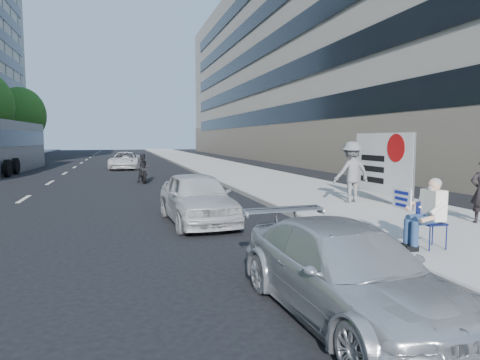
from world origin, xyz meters
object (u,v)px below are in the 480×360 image
object	(u,v)px
parked_sedan	(346,272)
bus	(3,147)
white_sedan_near	(197,197)
seated_protester	(426,210)
protest_banner	(382,163)
motorcycle	(143,170)
jogger	(351,172)
white_sedan_far	(125,161)

from	to	relation	value
parked_sedan	bus	size ratio (longest dim) A/B	0.32
white_sedan_near	seated_protester	bearing A→B (deg)	-53.77
protest_banner	motorcycle	bearing A→B (deg)	123.94
protest_banner	white_sedan_near	world-z (taller)	protest_banner
motorcycle	parked_sedan	bearing A→B (deg)	-88.69
motorcycle	white_sedan_near	bearing A→B (deg)	-89.54
protest_banner	white_sedan_near	distance (m)	6.10
jogger	white_sedan_near	distance (m)	5.35
protest_banner	motorcycle	size ratio (longest dim) A/B	1.50
seated_protester	white_sedan_near	world-z (taller)	seated_protester
protest_banner	white_sedan_near	size ratio (longest dim) A/B	0.79
jogger	motorcycle	xyz separation A→B (m)	(-5.97, 9.66, -0.48)
seated_protester	jogger	distance (m)	5.78
protest_banner	white_sedan_far	distance (m)	21.45
seated_protester	white_sedan_near	distance (m)	5.54
jogger	protest_banner	xyz separation A→B (m)	(0.82, -0.43, 0.28)
seated_protester	white_sedan_far	bearing A→B (deg)	101.39
protest_banner	motorcycle	world-z (taller)	protest_banner
protest_banner	white_sedan_near	xyz separation A→B (m)	(-6.00, -0.81, -0.74)
white_sedan_near	protest_banner	bearing A→B (deg)	4.61
motorcycle	bus	distance (m)	12.85
jogger	protest_banner	size ratio (longest dim) A/B	0.63
motorcycle	protest_banner	bearing A→B (deg)	-59.77
parked_sedan	motorcycle	world-z (taller)	motorcycle
white_sedan_near	white_sedan_far	size ratio (longest dim) A/B	0.88
seated_protester	protest_banner	size ratio (longest dim) A/B	0.43
bus	white_sedan_far	bearing A→B (deg)	5.92
protest_banner	bus	size ratio (longest dim) A/B	0.25
seated_protester	white_sedan_far	size ratio (longest dim) A/B	0.30
seated_protester	bus	bearing A→B (deg)	117.38
protest_banner	motorcycle	distance (m)	12.19
protest_banner	white_sedan_far	size ratio (longest dim) A/B	0.70
protest_banner	bus	xyz separation A→B (m)	(-15.31, 19.66, 0.23)
white_sedan_near	jogger	bearing A→B (deg)	10.40
seated_protester	parked_sedan	size ratio (longest dim) A/B	0.34
jogger	motorcycle	bearing A→B (deg)	-62.69
white_sedan_far	bus	xyz separation A→B (m)	(-7.75, -0.40, 1.03)
protest_banner	jogger	bearing A→B (deg)	152.17
seated_protester	jogger	xyz separation A→B (m)	(1.67, 5.53, 0.24)
motorcycle	white_sedan_far	bearing A→B (deg)	90.69
motorcycle	bus	world-z (taller)	bus
seated_protester	white_sedan_near	xyz separation A→B (m)	(-3.51, 4.28, -0.21)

